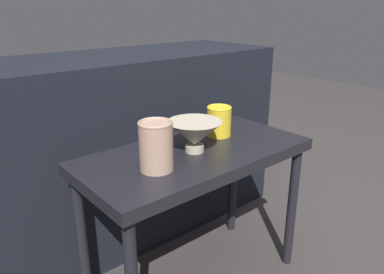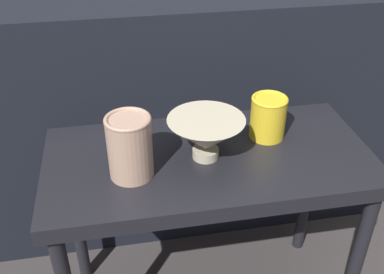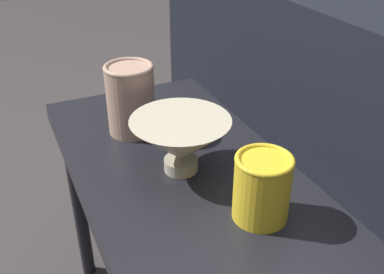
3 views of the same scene
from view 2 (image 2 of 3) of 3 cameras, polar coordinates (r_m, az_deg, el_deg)
name	(u,v)px [view 2 (image 2 of 3)]	position (r m, az deg, el deg)	size (l,w,h in m)	color
table	(208,176)	(1.14, 2.10, -5.03)	(0.80, 0.39, 0.55)	black
couch_backdrop	(178,105)	(1.61, -1.84, 4.13)	(1.47, 0.50, 0.81)	black
bowl	(206,135)	(1.06, 1.78, 0.26)	(0.18, 0.18, 0.11)	#B2A88E
vase_textured_left	(130,146)	(1.00, -7.91, -1.13)	(0.10, 0.10, 0.15)	tan
vase_colorful_right	(268,117)	(1.16, 9.64, 2.58)	(0.09, 0.09, 0.11)	gold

